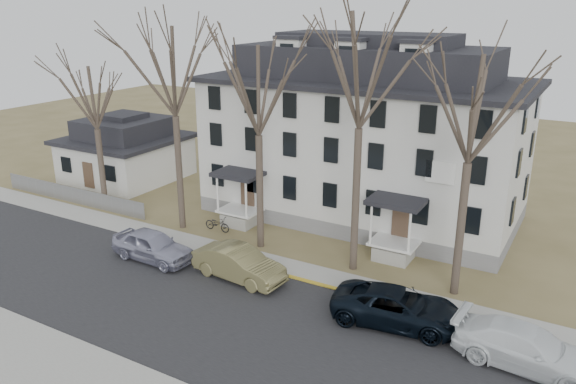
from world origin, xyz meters
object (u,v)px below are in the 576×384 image
Objects in this scene: tree_mid_left at (258,84)px; tree_bungalow at (93,94)px; small_house at (126,152)px; car_silver at (153,246)px; car_navy at (397,308)px; tree_far_left at (172,65)px; tree_center at (361,62)px; car_tan at (239,264)px; bicycle_left at (217,224)px; boarding_house at (364,137)px; tree_mid_right at (474,102)px; car_white at (526,349)px.

tree_mid_left is 13.08m from tree_bungalow.
small_house reaches higher than car_silver.
tree_far_left is at bearing 67.73° from car_navy.
tree_center is 1.36× the size of tree_bungalow.
tree_center is (23.00, -6.20, 8.84)m from small_house.
tree_center is (6.00, 0.00, 1.48)m from tree_mid_left.
tree_bungalow is at bearing 180.00° from tree_mid_left.
tree_mid_left is at bearing 59.63° from car_navy.
tree_far_left is 12.67m from car_tan.
boarding_house is at bearing -40.34° from bicycle_left.
car_tan is (1.30, -4.14, -8.75)m from tree_mid_left.
tree_far_left is 1.08× the size of tree_mid_left.
tree_mid_right is at bearing -43.81° from boarding_house.
boarding_house is 11.21m from bicycle_left.
car_tan is (14.30, -4.14, -7.27)m from tree_bungalow.
tree_far_left is 1.27× the size of tree_bungalow.
tree_center reaches higher than tree_mid_left.
car_tan is 2.83× the size of bicycle_left.
small_house is 1.68× the size of car_tan.
bicycle_left is (2.39, 0.54, -9.86)m from tree_far_left.
tree_center is 19.23m from tree_bungalow.
tree_mid_left reaches higher than bicycle_left.
tree_center is at bearing 180.00° from tree_mid_right.
car_tan is at bearing -29.56° from tree_far_left.
tree_center is 2.92× the size of car_silver.
car_navy reaches higher than bicycle_left.
tree_bungalow reaches higher than car_navy.
tree_mid_right is 17.66m from bicycle_left.
tree_bungalow reaches higher than small_house.
tree_mid_left is 1.00× the size of tree_mid_right.
tree_center is at bearing 0.00° from tree_bungalow.
car_silver is at bearing -155.41° from tree_center.
tree_mid_left is 11.50m from tree_mid_right.
boarding_house is 15.38m from car_silver.
small_house is 1.53× the size of car_white.
car_silver is (-10.20, -4.67, -10.23)m from tree_center.
car_white is (14.16, -0.53, -0.03)m from car_tan.
bicycle_left is (-4.91, 4.69, -0.37)m from car_tan.
tree_mid_left is at bearing 77.13° from car_white.
tree_far_left is at bearing -137.82° from boarding_house.
tree_center reaches higher than car_white.
tree_mid_left is at bearing -40.32° from car_silver.
car_silver is at bearing -27.92° from tree_bungalow.
car_white is at bearing -104.67° from bicycle_left.
bicycle_left is (-6.61, -7.61, -4.90)m from boarding_house.
tree_bungalow is 2.08× the size of car_tan.
boarding_house reaches higher than car_tan.
tree_center is 14.32m from bicycle_left.
tree_mid_right is 10.70m from car_white.
car_silver reaches higher than car_navy.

